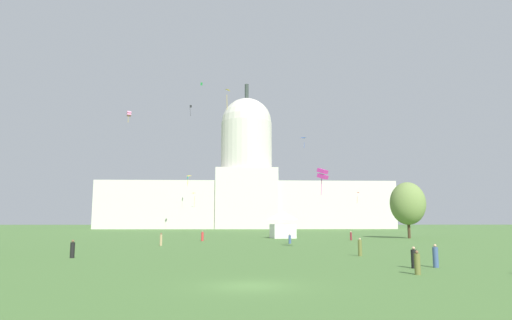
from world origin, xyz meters
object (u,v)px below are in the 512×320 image
person_tan_aisle_center (161,240)px  tree_east_near (408,203)px  person_olive_edge_west (417,264)px  kite_black_high (191,107)px  event_tent (283,225)px  person_denim_near_tree_east (436,257)px  kite_red_low (356,194)px  person_black_mid_left (414,258)px  person_olive_back_right (360,248)px  kite_pink_mid (129,114)px  kite_yellow_low (188,178)px  kite_orange_low (194,195)px  person_denim_lawn_far_right (290,239)px  kite_gold_mid (225,93)px  kite_magenta_low (323,174)px  kite_blue_mid (304,140)px  kite_turquoise_mid (188,179)px  capitol_building (246,187)px  kite_white_low (194,207)px  person_black_mid_right (72,250)px  person_red_mid_center (202,236)px  person_maroon_back_center (351,236)px

person_tan_aisle_center → tree_east_near: bearing=-68.3°
person_olive_edge_west → kite_black_high: kite_black_high is taller
event_tent → person_denim_near_tree_east: size_ratio=3.35×
person_denim_near_tree_east → kite_red_low: (18.53, 88.30, 10.12)m
kite_black_high → kite_red_low: kite_black_high is taller
person_black_mid_left → person_olive_back_right: bearing=-146.7°
kite_pink_mid → kite_yellow_low: kite_pink_mid is taller
person_olive_edge_west → kite_yellow_low: (-24.73, 88.27, 14.12)m
event_tent → kite_pink_mid: bearing=167.7°
event_tent → kite_orange_low: bearing=106.3°
person_denim_lawn_far_right → person_denim_near_tree_east: person_denim_near_tree_east is taller
person_denim_near_tree_east → kite_black_high: (-30.72, 112.73, 41.27)m
person_denim_near_tree_east → kite_gold_mid: 50.13m
kite_yellow_low → kite_gold_mid: bearing=-55.4°
event_tent → kite_magenta_low: bearing=-96.2°
person_denim_near_tree_east → kite_blue_mid: (0.95, 67.77, 21.43)m
person_olive_edge_west → kite_red_low: (21.65, 92.51, 10.20)m
person_tan_aisle_center → kite_magenta_low: (20.93, -9.24, 8.26)m
person_denim_near_tree_east → kite_red_low: 90.79m
kite_black_high → kite_red_low: 63.18m
person_tan_aisle_center → kite_pink_mid: kite_pink_mid is taller
tree_east_near → kite_blue_mid: kite_blue_mid is taller
kite_yellow_low → kite_turquoise_mid: bearing=117.0°
capitol_building → tree_east_near: size_ratio=11.76×
kite_turquoise_mid → kite_white_low: bearing=29.6°
person_olive_back_right → kite_yellow_low: kite_yellow_low is taller
kite_white_low → person_black_mid_right: bearing=127.3°
person_tan_aisle_center → kite_orange_low: (-3.04, 76.42, 10.70)m
person_denim_lawn_far_right → kite_turquoise_mid: (-28.47, 111.70, 20.02)m
kite_magenta_low → kite_black_high: 101.63m
event_tent → kite_blue_mid: (6.44, 11.60, 19.51)m
kite_white_low → kite_orange_low: bearing=132.6°
kite_magenta_low → kite_blue_mid: (5.19, 47.47, 13.11)m
event_tent → person_olive_back_right: 45.57m
person_olive_edge_west → kite_pink_mid: kite_pink_mid is taller
kite_pink_mid → kite_white_low: kite_pink_mid is taller
kite_white_low → kite_turquoise_mid: kite_turquoise_mid is taller
kite_pink_mid → kite_turquoise_mid: size_ratio=0.58×
person_red_mid_center → kite_magenta_low: size_ratio=0.50×
kite_gold_mid → kite_turquoise_mid: size_ratio=0.81×
event_tent → tree_east_near: tree_east_near is taller
kite_white_low → kite_blue_mid: 74.34m
person_tan_aisle_center → person_olive_edge_west: size_ratio=1.17×
capitol_building → kite_white_low: 40.83m
tree_east_near → kite_black_high: size_ratio=2.88×
kite_white_low → kite_turquoise_mid: (-4.05, 12.91, 11.97)m
person_denim_near_tree_east → kite_turquoise_mid: size_ratio=0.41×
kite_magenta_low → kite_red_low: kite_red_low is taller
capitol_building → kite_pink_mid: 112.43m
person_denim_near_tree_east → person_maroon_back_center: bearing=57.0°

